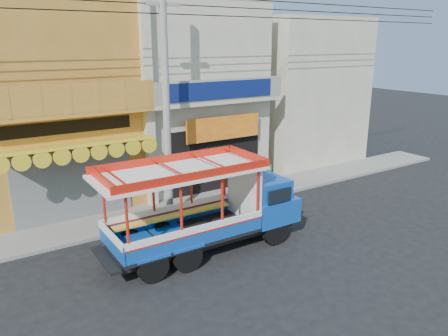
# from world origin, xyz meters

# --- Properties ---
(ground) EXTENTS (90.00, 90.00, 0.00)m
(ground) POSITION_xyz_m (0.00, 0.00, 0.00)
(ground) COLOR black
(ground) RESTS_ON ground
(sidewalk) EXTENTS (30.00, 2.00, 0.12)m
(sidewalk) POSITION_xyz_m (0.00, 4.00, 0.06)
(sidewalk) COLOR slate
(sidewalk) RESTS_ON ground
(shophouse_left) EXTENTS (6.00, 7.50, 8.24)m
(shophouse_left) POSITION_xyz_m (-4.00, 7.96, 4.11)
(shophouse_left) COLOR #A77125
(shophouse_left) RESTS_ON ground
(shophouse_right) EXTENTS (6.00, 6.75, 8.24)m
(shophouse_right) POSITION_xyz_m (2.00, 7.96, 4.11)
(shophouse_right) COLOR #B1AD92
(shophouse_right) RESTS_ON ground
(party_pilaster) EXTENTS (0.35, 0.30, 8.00)m
(party_pilaster) POSITION_xyz_m (-1.00, 4.85, 4.00)
(party_pilaster) COLOR #B1AD92
(party_pilaster) RESTS_ON ground
(filler_building_right) EXTENTS (6.00, 6.00, 7.60)m
(filler_building_right) POSITION_xyz_m (9.00, 8.00, 3.80)
(filler_building_right) COLOR #B1AD92
(filler_building_right) RESTS_ON ground
(utility_pole) EXTENTS (28.00, 0.26, 9.00)m
(utility_pole) POSITION_xyz_m (-0.85, 3.30, 5.03)
(utility_pole) COLOR gray
(utility_pole) RESTS_ON ground
(songthaew_truck) EXTENTS (6.49, 2.21, 3.03)m
(songthaew_truck) POSITION_xyz_m (-0.76, 0.38, 1.46)
(songthaew_truck) COLOR black
(songthaew_truck) RESTS_ON ground
(potted_plant_a) EXTENTS (1.10, 1.13, 0.96)m
(potted_plant_a) POSITION_xyz_m (3.48, 4.60, 0.60)
(potted_plant_a) COLOR #1B5F25
(potted_plant_a) RESTS_ON sidewalk
(potted_plant_b) EXTENTS (0.63, 0.65, 0.93)m
(potted_plant_b) POSITION_xyz_m (4.52, 4.31, 0.58)
(potted_plant_b) COLOR #1B5F25
(potted_plant_b) RESTS_ON sidewalk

